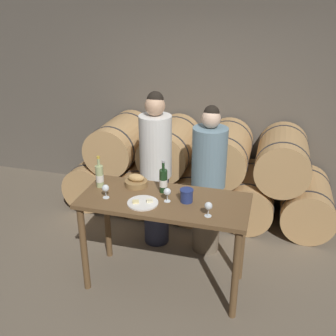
# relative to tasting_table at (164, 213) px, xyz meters

# --- Properties ---
(ground_plane) EXTENTS (10.00, 10.00, 0.00)m
(ground_plane) POSITION_rel_tasting_table_xyz_m (0.00, 0.00, -0.80)
(ground_plane) COLOR #726654
(stone_wall_back) EXTENTS (10.00, 0.12, 3.20)m
(stone_wall_back) POSITION_rel_tasting_table_xyz_m (0.00, 2.11, 0.80)
(stone_wall_back) COLOR #60594F
(stone_wall_back) RESTS_ON ground_plane
(barrel_stack) EXTENTS (3.38, 0.98, 1.18)m
(barrel_stack) POSITION_rel_tasting_table_xyz_m (0.00, 1.51, -0.25)
(barrel_stack) COLOR tan
(barrel_stack) RESTS_ON ground_plane
(tasting_table) EXTENTS (1.53, 0.66, 0.94)m
(tasting_table) POSITION_rel_tasting_table_xyz_m (0.00, 0.00, 0.00)
(tasting_table) COLOR brown
(tasting_table) RESTS_ON ground_plane
(person_left) EXTENTS (0.34, 0.34, 1.76)m
(person_left) POSITION_rel_tasting_table_xyz_m (-0.29, 0.69, 0.10)
(person_left) COLOR #2D334C
(person_left) RESTS_ON ground_plane
(person_right) EXTENTS (0.36, 0.36, 1.65)m
(person_right) POSITION_rel_tasting_table_xyz_m (0.29, 0.69, 0.04)
(person_right) COLOR #756651
(person_right) RESTS_ON ground_plane
(wine_bottle_red) EXTENTS (0.08, 0.08, 0.32)m
(wine_bottle_red) POSITION_rel_tasting_table_xyz_m (-0.05, 0.14, 0.26)
(wine_bottle_red) COLOR #193819
(wine_bottle_red) RESTS_ON tasting_table
(wine_bottle_white) EXTENTS (0.08, 0.08, 0.31)m
(wine_bottle_white) POSITION_rel_tasting_table_xyz_m (-0.66, 0.08, 0.26)
(wine_bottle_white) COLOR #ADBC7F
(wine_bottle_white) RESTS_ON tasting_table
(blue_crock) EXTENTS (0.12, 0.12, 0.12)m
(blue_crock) POSITION_rel_tasting_table_xyz_m (0.20, 0.01, 0.21)
(blue_crock) COLOR navy
(blue_crock) RESTS_ON tasting_table
(bread_basket) EXTENTS (0.22, 0.22, 0.12)m
(bread_basket) POSITION_rel_tasting_table_xyz_m (-0.33, 0.19, 0.19)
(bread_basket) COLOR olive
(bread_basket) RESTS_ON tasting_table
(cheese_plate) EXTENTS (0.28, 0.28, 0.04)m
(cheese_plate) POSITION_rel_tasting_table_xyz_m (-0.16, -0.13, 0.15)
(cheese_plate) COLOR white
(cheese_plate) RESTS_ON tasting_table
(wine_glass_far_left) EXTENTS (0.07, 0.07, 0.13)m
(wine_glass_far_left) POSITION_rel_tasting_table_xyz_m (-0.52, -0.12, 0.24)
(wine_glass_far_left) COLOR white
(wine_glass_far_left) RESTS_ON tasting_table
(wine_glass_left) EXTENTS (0.07, 0.07, 0.13)m
(wine_glass_left) POSITION_rel_tasting_table_xyz_m (0.04, -0.03, 0.24)
(wine_glass_left) COLOR white
(wine_glass_left) RESTS_ON tasting_table
(wine_glass_center) EXTENTS (0.07, 0.07, 0.13)m
(wine_glass_center) POSITION_rel_tasting_table_xyz_m (0.43, -0.19, 0.24)
(wine_glass_center) COLOR white
(wine_glass_center) RESTS_ON tasting_table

